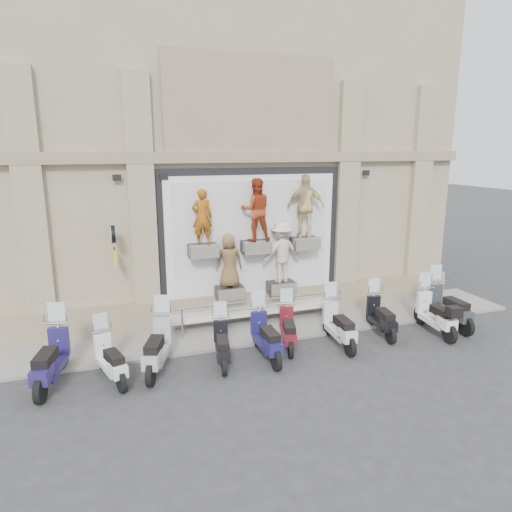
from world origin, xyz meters
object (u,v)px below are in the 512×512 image
(scooter_d, at_px, (222,336))
(scooter_g, at_px, (339,317))
(guard_rail, at_px, (262,314))
(scooter_j, at_px, (449,299))
(clock_sign_bracket, at_px, (114,240))
(scooter_i, at_px, (436,306))
(scooter_e, at_px, (266,328))
(scooter_h, at_px, (381,309))
(scooter_f, at_px, (288,321))
(scooter_a, at_px, (50,349))
(scooter_b, at_px, (110,351))
(scooter_c, at_px, (157,338))

(scooter_d, height_order, scooter_g, scooter_g)
(guard_rail, relative_size, scooter_j, 2.44)
(clock_sign_bracket, relative_size, scooter_j, 0.49)
(scooter_i, bearing_deg, scooter_d, -173.98)
(scooter_e, height_order, scooter_h, scooter_e)
(scooter_d, height_order, scooter_e, scooter_e)
(guard_rail, xyz_separation_m, clock_sign_bracket, (-3.90, 0.47, 2.34))
(guard_rail, height_order, scooter_e, scooter_e)
(clock_sign_bracket, xyz_separation_m, scooter_f, (4.14, -1.79, -2.09))
(scooter_e, xyz_separation_m, scooter_j, (5.74, 0.24, 0.06))
(scooter_i, bearing_deg, clock_sign_bracket, 172.16)
(scooter_g, bearing_deg, scooter_a, -176.70)
(scooter_a, bearing_deg, scooter_i, 10.73)
(scooter_b, distance_m, scooter_h, 7.22)
(scooter_a, relative_size, scooter_i, 1.05)
(scooter_b, bearing_deg, scooter_h, -14.21)
(guard_rail, xyz_separation_m, scooter_f, (0.24, -1.32, 0.25))
(guard_rail, distance_m, scooter_b, 4.52)
(scooter_h, relative_size, scooter_i, 0.92)
(clock_sign_bracket, xyz_separation_m, scooter_g, (5.45, -2.10, -2.02))
(scooter_f, relative_size, scooter_j, 0.85)
(scooter_c, relative_size, scooter_h, 1.12)
(scooter_f, distance_m, scooter_i, 4.29)
(scooter_b, xyz_separation_m, scooter_j, (9.41, 0.19, 0.13))
(guard_rail, bearing_deg, scooter_e, -106.75)
(scooter_f, height_order, scooter_h, scooter_h)
(scooter_a, bearing_deg, scooter_e, 9.56)
(clock_sign_bracket, bearing_deg, scooter_e, -32.99)
(scooter_g, bearing_deg, scooter_b, -174.86)
(scooter_a, xyz_separation_m, scooter_f, (5.67, 0.14, -0.13))
(guard_rail, height_order, scooter_h, scooter_h)
(scooter_f, bearing_deg, scooter_b, -158.53)
(scooter_d, distance_m, scooter_f, 1.90)
(clock_sign_bracket, height_order, scooter_i, clock_sign_bracket)
(scooter_b, distance_m, scooter_g, 5.75)
(guard_rail, xyz_separation_m, scooter_e, (-0.52, -1.73, 0.32))
(guard_rail, height_order, scooter_c, scooter_c)
(scooter_i, bearing_deg, scooter_g, -175.85)
(scooter_j, bearing_deg, scooter_g, -175.48)
(clock_sign_bracket, bearing_deg, scooter_g, -21.08)
(scooter_d, distance_m, scooter_i, 6.13)
(clock_sign_bracket, relative_size, scooter_f, 0.58)
(scooter_c, distance_m, scooter_d, 1.53)
(clock_sign_bracket, xyz_separation_m, scooter_e, (3.38, -2.19, -2.02))
(scooter_a, bearing_deg, scooter_f, 14.03)
(clock_sign_bracket, relative_size, scooter_d, 0.60)
(scooter_d, bearing_deg, scooter_g, 11.29)
(scooter_d, xyz_separation_m, scooter_e, (1.11, -0.06, 0.09))
(scooter_d, distance_m, scooter_j, 6.85)
(scooter_b, relative_size, scooter_d, 1.03)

